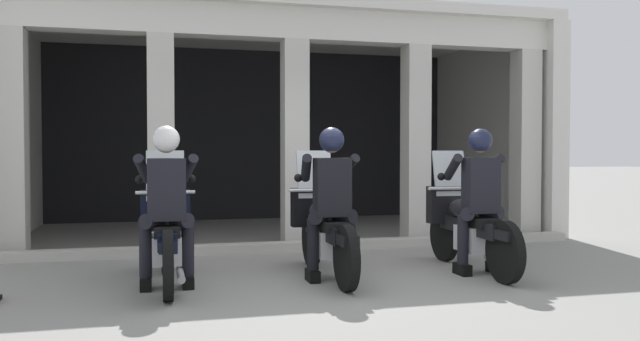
% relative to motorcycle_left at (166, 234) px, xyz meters
% --- Properties ---
extents(ground_plane, '(80.00, 80.00, 0.00)m').
position_rel_motorcycle_left_xyz_m(ground_plane, '(1.65, 2.74, -0.50)').
color(ground_plane, gray).
extents(station_building, '(8.48, 4.43, 3.51)m').
position_rel_motorcycle_left_xyz_m(station_building, '(1.82, 4.41, 1.66)').
color(station_building, black).
rests_on(station_building, ground).
extents(kerb_strip, '(7.98, 0.24, 0.12)m').
position_rel_motorcycle_left_xyz_m(kerb_strip, '(1.82, 1.74, -0.44)').
color(kerb_strip, '#B7B5AD').
rests_on(kerb_strip, ground).
extents(motorcycle_left, '(0.62, 2.04, 1.35)m').
position_rel_motorcycle_left_xyz_m(motorcycle_left, '(0.00, 0.00, 0.00)').
color(motorcycle_left, black).
rests_on(motorcycle_left, ground).
extents(police_officer_left, '(0.63, 0.61, 1.58)m').
position_rel_motorcycle_left_xyz_m(police_officer_left, '(-0.00, -0.28, 0.44)').
color(police_officer_left, black).
rests_on(police_officer_left, ground).
extents(motorcycle_center, '(0.62, 2.04, 1.35)m').
position_rel_motorcycle_left_xyz_m(motorcycle_center, '(1.65, -0.02, 0.00)').
color(motorcycle_center, black).
rests_on(motorcycle_center, ground).
extents(police_officer_center, '(0.63, 0.61, 1.58)m').
position_rel_motorcycle_left_xyz_m(police_officer_center, '(1.65, -0.30, 0.44)').
color(police_officer_center, black).
rests_on(police_officer_center, ground).
extents(motorcycle_right, '(0.62, 2.04, 1.35)m').
position_rel_motorcycle_left_xyz_m(motorcycle_right, '(3.31, -0.08, 0.00)').
color(motorcycle_right, black).
rests_on(motorcycle_right, ground).
extents(police_officer_right, '(0.63, 0.61, 1.58)m').
position_rel_motorcycle_left_xyz_m(police_officer_right, '(3.31, -0.36, 0.44)').
color(police_officer_right, black).
rests_on(police_officer_right, ground).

